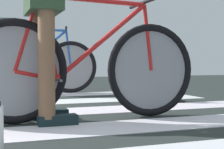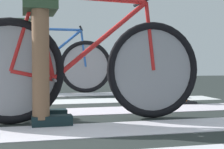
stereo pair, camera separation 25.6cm
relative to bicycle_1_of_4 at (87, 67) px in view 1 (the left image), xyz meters
The scene contains 5 objects.
bicycle_1_of_4 is the anchor object (origin of this frame).
cyclist_1_of_4 0.42m from the bicycle_1_of_4, behind, with size 0.32×0.41×1.03m.
bicycle_3_of_4 2.34m from the bicycle_1_of_4, 93.10° to the left, with size 1.71×0.56×0.93m.
cyclist_3_of_4 2.45m from the bicycle_1_of_4, 100.19° to the left, with size 0.38×0.45×0.99m.
traffic_cone 1.38m from the bicycle_1_of_4, 39.76° to the left, with size 0.38×0.38×0.44m.
Camera 1 is at (0.28, -2.67, 0.43)m, focal length 54.44 mm.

